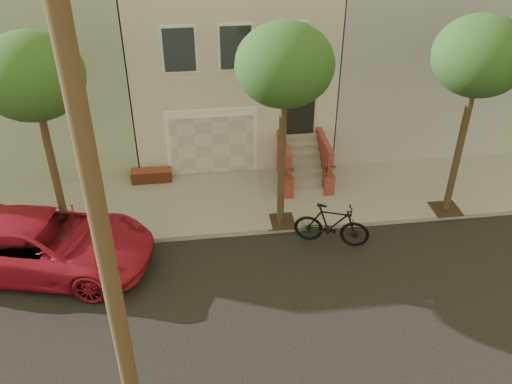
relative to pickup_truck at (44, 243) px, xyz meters
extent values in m
plane|color=black|center=(5.89, -2.79, -0.84)|extent=(90.00, 90.00, 0.00)
cube|color=gray|center=(5.89, 2.56, -0.76)|extent=(40.00, 3.70, 0.15)
cube|color=beige|center=(5.89, 8.41, 2.81)|extent=(7.00, 8.00, 7.00)
cube|color=#93A585|center=(-0.91, 8.41, 2.81)|extent=(6.50, 8.00, 7.00)
cube|color=#9C9EA5|center=(12.69, 8.41, 2.81)|extent=(6.50, 8.00, 7.00)
cube|color=white|center=(4.99, 4.43, 0.56)|extent=(3.20, 0.12, 2.50)
cube|color=beige|center=(4.99, 4.37, 0.46)|extent=(2.90, 0.06, 2.20)
cube|color=gray|center=(4.99, 2.56, -0.68)|extent=(3.20, 3.70, 0.02)
cube|color=#974129|center=(2.79, 4.11, -0.47)|extent=(1.40, 0.45, 0.44)
cube|color=black|center=(8.09, 4.38, 1.71)|extent=(1.00, 0.06, 2.00)
cube|color=#3F4751|center=(4.09, 4.38, 3.91)|extent=(1.00, 0.06, 1.40)
cube|color=white|center=(4.09, 4.40, 3.91)|extent=(1.15, 0.05, 1.55)
cube|color=#3F4751|center=(5.89, 4.38, 3.91)|extent=(1.00, 0.06, 1.40)
cube|color=white|center=(5.89, 4.40, 3.91)|extent=(1.15, 0.05, 1.55)
cube|color=#3F4751|center=(7.69, 4.38, 3.91)|extent=(1.00, 0.06, 1.40)
cube|color=white|center=(7.69, 4.40, 3.91)|extent=(1.15, 0.05, 1.55)
cube|color=gray|center=(8.09, 2.59, -0.59)|extent=(1.20, 0.28, 0.20)
cube|color=gray|center=(8.09, 2.87, -0.39)|extent=(1.20, 0.28, 0.20)
cube|color=gray|center=(8.09, 3.15, -0.19)|extent=(1.20, 0.28, 0.20)
cube|color=gray|center=(8.09, 3.43, 0.01)|extent=(1.20, 0.28, 0.20)
cube|color=gray|center=(8.09, 3.71, 0.21)|extent=(1.20, 0.28, 0.20)
cube|color=gray|center=(8.09, 3.99, 0.41)|extent=(1.20, 0.28, 0.20)
cube|color=gray|center=(8.09, 4.27, 0.61)|extent=(1.20, 0.28, 0.20)
cube|color=maroon|center=(7.39, 3.43, 0.11)|extent=(0.18, 1.96, 1.60)
cube|color=maroon|center=(8.79, 3.43, 0.11)|extent=(0.18, 1.96, 1.60)
cube|color=maroon|center=(7.39, 2.55, -0.34)|extent=(0.35, 0.35, 0.70)
imported|color=#1E4719|center=(7.39, 2.55, 0.24)|extent=(0.40, 0.35, 0.45)
cube|color=maroon|center=(8.79, 2.55, -0.34)|extent=(0.35, 0.35, 0.70)
imported|color=#1E4719|center=(8.79, 2.55, 0.24)|extent=(0.41, 0.35, 0.45)
cube|color=#2D2116|center=(0.39, 1.11, -0.68)|extent=(0.90, 0.90, 0.02)
cylinder|color=#3A281A|center=(0.39, 1.11, 1.41)|extent=(0.22, 0.22, 4.20)
ellipsoid|color=#1E4719|center=(0.39, 1.11, 4.46)|extent=(2.70, 2.57, 2.29)
cube|color=#2D2116|center=(6.89, 1.11, -0.68)|extent=(0.90, 0.90, 0.02)
cylinder|color=#3A281A|center=(6.89, 1.11, 1.41)|extent=(0.22, 0.22, 4.20)
ellipsoid|color=#1E4719|center=(6.89, 1.11, 4.46)|extent=(2.70, 2.57, 2.29)
cube|color=#2D2116|center=(12.39, 1.11, -0.68)|extent=(0.90, 0.90, 0.02)
cylinder|color=#3A281A|center=(12.39, 1.11, 1.41)|extent=(0.22, 0.22, 4.20)
ellipsoid|color=#1E4719|center=(12.39, 1.11, 4.46)|extent=(2.70, 2.57, 2.29)
cylinder|color=#4D3923|center=(2.89, -5.99, 4.16)|extent=(0.30, 0.30, 10.00)
imported|color=#B81930|center=(0.00, 0.00, 0.00)|extent=(6.52, 4.09, 1.68)
imported|color=black|center=(8.26, 0.04, -0.16)|extent=(2.34, 1.38, 1.36)
camera|label=1|loc=(4.34, -12.69, 9.49)|focal=38.29mm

